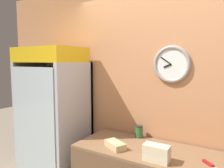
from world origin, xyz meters
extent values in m
cube|color=tan|center=(0.00, 1.24, 1.35)|extent=(5.20, 0.06, 2.70)
torus|color=gray|center=(-0.07, 1.19, 1.72)|extent=(0.39, 0.04, 0.39)
cylinder|color=white|center=(-0.07, 1.19, 1.72)|extent=(0.32, 0.01, 0.32)
cube|color=black|center=(-0.11, 1.18, 1.71)|extent=(0.08, 0.01, 0.05)
cube|color=black|center=(-0.13, 1.18, 1.76)|extent=(0.12, 0.01, 0.08)
cube|color=brown|center=(0.00, 0.87, 0.89)|extent=(1.79, 0.64, 0.02)
cube|color=#B2B7BC|center=(-1.47, 1.17, 0.87)|extent=(0.79, 0.04, 1.74)
cube|color=#B2B7BC|center=(-1.84, 0.88, 0.87)|extent=(0.05, 0.62, 1.74)
cube|color=#B2B7BC|center=(-1.10, 0.88, 0.87)|extent=(0.05, 0.62, 1.74)
cube|color=white|center=(-1.47, 1.14, 0.87)|extent=(0.69, 0.02, 1.64)
cube|color=silver|center=(-1.47, 0.56, 0.87)|extent=(0.69, 0.01, 1.64)
cube|color=gold|center=(-1.47, 0.85, 1.83)|extent=(0.79, 0.56, 0.18)
cube|color=silver|center=(-1.47, 0.86, 0.49)|extent=(0.67, 0.50, 0.01)
cube|color=silver|center=(-1.47, 0.86, 0.88)|extent=(0.67, 0.50, 0.01)
cube|color=silver|center=(-1.47, 0.86, 1.27)|extent=(0.67, 0.50, 0.01)
cylinder|color=navy|center=(-1.20, 0.65, 1.33)|extent=(0.07, 0.07, 0.12)
cylinder|color=navy|center=(-1.20, 0.65, 1.42)|extent=(0.03, 0.03, 0.05)
cylinder|color=#2D6B38|center=(-1.30, 0.65, 1.36)|extent=(0.06, 0.06, 0.17)
cylinder|color=#2D6B38|center=(-1.30, 0.65, 1.48)|extent=(0.03, 0.03, 0.07)
cylinder|color=navy|center=(-1.73, 0.65, 0.58)|extent=(0.07, 0.07, 0.17)
cylinder|color=navy|center=(-1.73, 0.65, 0.70)|extent=(0.03, 0.03, 0.07)
cylinder|color=orange|center=(-1.46, 0.65, 1.35)|extent=(0.07, 0.07, 0.15)
cylinder|color=orange|center=(-1.46, 0.65, 1.46)|extent=(0.03, 0.03, 0.06)
cylinder|color=#B2231E|center=(-1.57, 0.65, 1.34)|extent=(0.06, 0.06, 0.13)
cylinder|color=#B2231E|center=(-1.57, 0.65, 1.43)|extent=(0.02, 0.02, 0.06)
cylinder|color=navy|center=(-1.50, 0.65, 0.95)|extent=(0.06, 0.06, 0.12)
cylinder|color=navy|center=(-1.50, 0.65, 1.03)|extent=(0.02, 0.02, 0.05)
cylinder|color=#B2BCCC|center=(-1.65, 0.65, 1.33)|extent=(0.06, 0.06, 0.12)
cylinder|color=#B2BCCC|center=(-1.65, 0.65, 1.41)|extent=(0.03, 0.03, 0.05)
cylinder|color=orange|center=(-1.53, 0.65, 0.58)|extent=(0.07, 0.07, 0.16)
cylinder|color=orange|center=(-1.53, 0.65, 0.69)|extent=(0.03, 0.03, 0.07)
cube|color=beige|center=(-0.02, 0.66, 0.94)|extent=(0.22, 0.11, 0.07)
cube|color=beige|center=(-0.02, 0.66, 1.01)|extent=(0.22, 0.11, 0.07)
cube|color=tan|center=(-0.47, 0.72, 0.93)|extent=(0.26, 0.21, 0.06)
cube|color=maroon|center=(0.37, 0.83, 0.91)|extent=(0.10, 0.10, 0.02)
cylinder|color=#336B38|center=(-0.39, 1.12, 0.96)|extent=(0.08, 0.08, 0.12)
cylinder|color=#262628|center=(-0.39, 1.12, 1.03)|extent=(0.08, 0.08, 0.01)
camera|label=1|loc=(0.59, -1.05, 1.76)|focal=35.00mm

